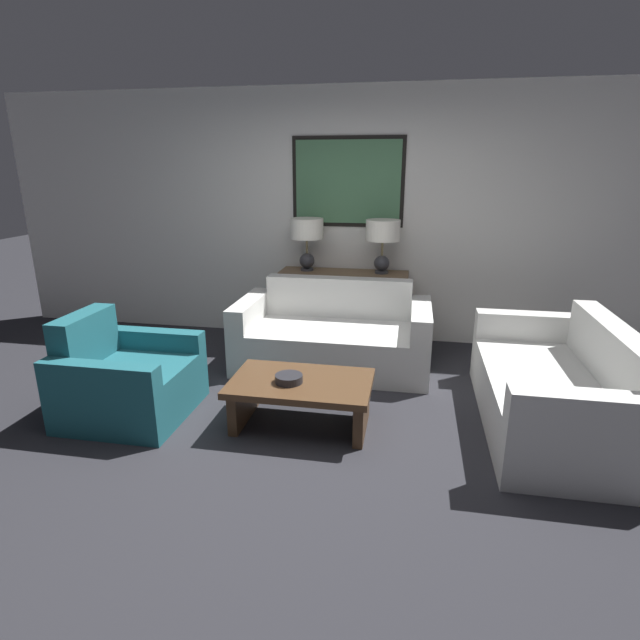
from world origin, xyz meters
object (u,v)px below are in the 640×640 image
console_table (343,308)px  decorative_bowl (289,379)px  armchair_near_back_wall (127,381)px  table_lamp_left (307,234)px  table_lamp_right (383,236)px  couch_by_back_wall (333,338)px  coffee_table (301,393)px  couch_by_side (557,391)px

console_table → decorative_bowl: bearing=-93.7°
armchair_near_back_wall → table_lamp_left: bearing=62.2°
table_lamp_right → armchair_near_back_wall: 2.81m
table_lamp_right → couch_by_back_wall: 1.19m
table_lamp_left → decorative_bowl: (0.27, -1.94, -0.79)m
decorative_bowl → coffee_table: bearing=33.7°
table_lamp_left → couch_by_back_wall: table_lamp_left is taller
couch_by_side → decorative_bowl: bearing=-168.5°
coffee_table → armchair_near_back_wall: bearing=-177.8°
coffee_table → decorative_bowl: size_ratio=5.13×
decorative_bowl → couch_by_side: bearing=11.5°
console_table → table_lamp_right: table_lamp_right is taller
couch_by_side → table_lamp_left: bearing=144.9°
console_table → decorative_bowl: size_ratio=6.75×
couch_by_back_wall → couch_by_side: (1.80, -0.88, 0.00)m
couch_by_side → coffee_table: couch_by_side is taller
table_lamp_left → couch_by_side: (2.20, -1.55, -0.90)m
console_table → table_lamp_left: 0.88m
couch_by_back_wall → decorative_bowl: couch_by_back_wall is taller
console_table → couch_by_back_wall: size_ratio=0.75×
console_table → couch_by_side: (1.80, -1.55, -0.12)m
table_lamp_right → armchair_near_back_wall: table_lamp_right is taller
table_lamp_left → coffee_table: (0.35, -1.89, -0.91)m
table_lamp_right → coffee_table: table_lamp_right is taller
console_table → couch_by_back_wall: bearing=-90.0°
table_lamp_left → decorative_bowl: 2.11m
table_lamp_right → couch_by_back_wall: table_lamp_right is taller
couch_by_back_wall → couch_by_side: bearing=-26.0°
decorative_bowl → couch_by_back_wall: bearing=84.4°
console_table → table_lamp_left: size_ratio=2.46×
couch_by_back_wall → coffee_table: (-0.05, -1.22, -0.01)m
console_table → couch_by_side: bearing=-40.6°
table_lamp_right → coffee_table: (-0.44, -1.89, -0.91)m
couch_by_back_wall → couch_by_side: same height
table_lamp_right → couch_by_side: (1.41, -1.55, -0.90)m
table_lamp_left → coffee_table: 2.13m
coffee_table → decorative_bowl: bearing=-146.3°
coffee_table → armchair_near_back_wall: 1.37m
table_lamp_left → armchair_near_back_wall: 2.37m
table_lamp_right → armchair_near_back_wall: bearing=-133.1°
couch_by_side → couch_by_back_wall: bearing=154.0°
console_table → armchair_near_back_wall: 2.40m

